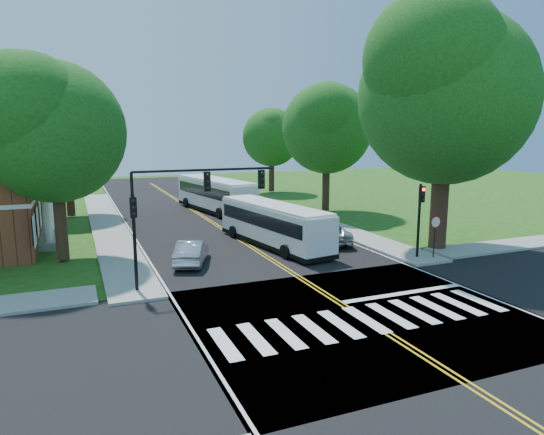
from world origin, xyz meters
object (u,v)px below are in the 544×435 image
bus_follow (215,194)px  bus_lead (273,224)px  signal_nw (184,199)px  hatchback (192,252)px  signal_ne (420,211)px  suv (330,232)px  dark_sedan (311,226)px

bus_follow → bus_lead: bearing=79.6°
signal_nw → bus_follow: 23.08m
signal_nw → hatchback: signal_nw is taller
signal_nw → signal_ne: size_ratio=1.62×
bus_follow → hatchback: bearing=60.5°
signal_ne → bus_lead: signal_ne is taller
suv → dark_sedan: (0.15, 3.11, -0.12)m
hatchback → dark_sedan: size_ratio=1.05×
signal_nw → suv: 13.32m
signal_ne → dark_sedan: signal_ne is taller
signal_ne → dark_sedan: size_ratio=1.08×
signal_ne → bus_follow: bearing=106.6°
hatchback → dark_sedan: 11.36m
bus_follow → hatchback: bus_follow is taller
signal_nw → dark_sedan: (11.49, 9.07, -3.78)m
signal_nw → dark_sedan: signal_nw is taller
bus_follow → hatchback: (-6.37, -17.46, -0.97)m
dark_sedan → bus_lead: bearing=13.5°
hatchback → suv: bearing=-148.2°
suv → signal_ne: bearing=132.6°
bus_follow → suv: 16.12m
signal_nw → dark_sedan: size_ratio=1.75×
signal_ne → hatchback: bearing=162.1°
bus_lead → hatchback: bearing=12.2°
bus_lead → bus_follow: bus_follow is taller
hatchback → signal_nw: bearing=94.9°
bus_lead → dark_sedan: bearing=-157.5°
signal_ne → hatchback: (-12.81, 4.15, -2.25)m
signal_nw → bus_follow: size_ratio=0.57×
dark_sedan → bus_follow: bearing=-90.9°
signal_nw → suv: bearing=27.7°
signal_ne → suv: signal_ne is taller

